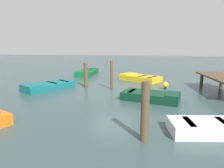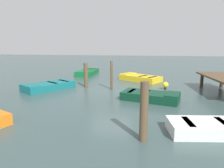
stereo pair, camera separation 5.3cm
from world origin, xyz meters
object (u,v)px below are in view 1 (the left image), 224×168
rowboat_yellow (140,78)px  rowboat_teal (49,86)px  mooring_piling_near_right (112,75)px  mooring_piling_mid_left (86,75)px  rowboat_dark_green (151,96)px  rowboat_green (87,72)px  mooring_piling_near_left (145,112)px  marker_buoy (165,85)px

rowboat_yellow → rowboat_teal: (4.00, -5.52, -0.00)m
mooring_piling_near_right → mooring_piling_mid_left: bearing=-101.8°
rowboat_dark_green → mooring_piling_near_right: mooring_piling_near_right is taller
rowboat_dark_green → rowboat_green: (-8.00, -5.58, -0.00)m
mooring_piling_near_left → mooring_piling_mid_left: bearing=-151.2°
rowboat_green → mooring_piling_mid_left: (5.52, 1.52, 0.57)m
mooring_piling_mid_left → mooring_piling_near_right: bearing=78.2°
rowboat_yellow → rowboat_green: 5.52m
rowboat_dark_green → rowboat_green: size_ratio=0.80×
mooring_piling_mid_left → rowboat_yellow: bearing=131.7°
rowboat_dark_green → mooring_piling_near_left: (4.33, -0.32, 0.65)m
mooring_piling_near_right → rowboat_dark_green: bearing=47.6°
mooring_piling_mid_left → rowboat_teal: bearing=-65.3°
mooring_piling_near_right → mooring_piling_near_left: bearing=17.1°
mooring_piling_near_left → mooring_piling_near_right: bearing=-162.9°
rowboat_green → mooring_piling_near_left: mooring_piling_near_left is taller
rowboat_dark_green → rowboat_green: bearing=140.8°
rowboat_yellow → mooring_piling_near_right: bearing=98.0°
rowboat_green → mooring_piling_near_right: bearing=28.3°
mooring_piling_near_right → mooring_piling_mid_left: 1.79m
mooring_piling_near_left → mooring_piling_mid_left: 7.76m
rowboat_dark_green → marker_buoy: size_ratio=6.25×
rowboat_dark_green → rowboat_green: same height
rowboat_yellow → rowboat_green: bearing=7.1°
mooring_piling_near_left → mooring_piling_near_right: mooring_piling_near_right is taller
rowboat_teal → mooring_piling_near_left: bearing=77.0°
rowboat_dark_green → mooring_piling_near_right: 3.20m
marker_buoy → mooring_piling_near_right: bearing=-81.0°
rowboat_green → rowboat_dark_green: bearing=34.1°
rowboat_green → mooring_piling_near_right: 6.77m
rowboat_green → marker_buoy: bearing=49.9°
mooring_piling_near_left → rowboat_teal: bearing=-134.9°
rowboat_teal → mooring_piling_near_right: size_ratio=1.88×
rowboat_teal → mooring_piling_mid_left: mooring_piling_mid_left is taller
mooring_piling_mid_left → marker_buoy: (-0.16, 5.03, -0.50)m
mooring_piling_mid_left → marker_buoy: 5.06m
mooring_piling_near_left → mooring_piling_near_right: 6.73m
marker_buoy → rowboat_yellow: bearing=-150.4°
rowboat_yellow → marker_buoy: marker_buoy is taller
mooring_piling_near_left → rowboat_yellow: bearing=-178.1°
rowboat_yellow → marker_buoy: (2.87, 1.63, 0.07)m
rowboat_yellow → rowboat_green: size_ratio=0.90×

